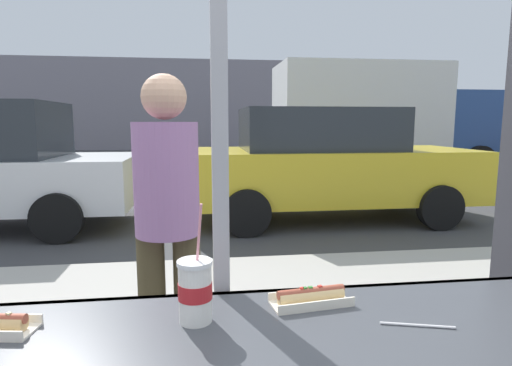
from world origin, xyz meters
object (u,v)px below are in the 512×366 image
soda_cup_left (195,290)px  pedestrian (167,216)px  hotdog_tray_far (311,297)px  box_truck (381,117)px  parked_car_yellow (325,163)px

soda_cup_left → pedestrian: size_ratio=0.20×
hotdog_tray_far → box_truck: (4.71, 10.18, 0.64)m
box_truck → hotdog_tray_far: bearing=-114.9°
soda_cup_left → hotdog_tray_far: 0.35m
hotdog_tray_far → parked_car_yellow: size_ratio=0.06×
box_truck → pedestrian: bearing=-119.4°
hotdog_tray_far → pedestrian: pedestrian is taller
parked_car_yellow → pedestrian: pedestrian is taller
soda_cup_left → parked_car_yellow: parked_car_yellow is taller
hotdog_tray_far → box_truck: size_ratio=0.04×
soda_cup_left → box_truck: (5.05, 10.24, 0.58)m
soda_cup_left → parked_car_yellow: bearing=69.7°
hotdog_tray_far → pedestrian: bearing=116.9°
soda_cup_left → box_truck: size_ratio=0.05×
pedestrian → hotdog_tray_far: bearing=-63.1°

